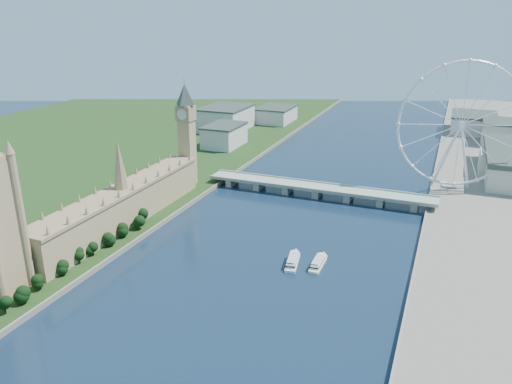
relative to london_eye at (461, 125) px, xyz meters
The scene contains 10 objects.
bank_left 486.29m from the london_eye, 167.40° to the right, with size 500.00×1400.00×6.00m, color slate.
tree_row 369.84m from the london_eye, 129.65° to the right, with size 8.09×216.09×18.85m.
parliament_range 313.29m from the london_eye, 143.26° to the right, with size 24.00×200.00×70.00m.
big_ben 259.68m from the london_eye, 162.73° to the right, with size 20.02×20.02×110.00m.
westminster_bridge 145.38m from the london_eye, 155.34° to the right, with size 220.00×22.00×9.50m.
london_eye is the anchor object (origin of this frame).
county_hall 114.89m from the london_eye, 53.71° to the left, with size 54.00×144.00×35.00m, color beige, non-canonical shape.
city_skyline 226.06m from the london_eye, 111.50° to the left, with size 505.00×280.00×32.00m.
tour_boat_near 230.68m from the london_eye, 116.81° to the right, with size 7.65×29.94×6.62m, color silver, non-canonical shape.
tour_boat_far 220.13m from the london_eye, 113.15° to the right, with size 7.19×28.20×6.22m, color #EEEDC6, non-canonical shape.
Camera 1 is at (112.33, -140.26, 165.85)m, focal length 35.00 mm.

